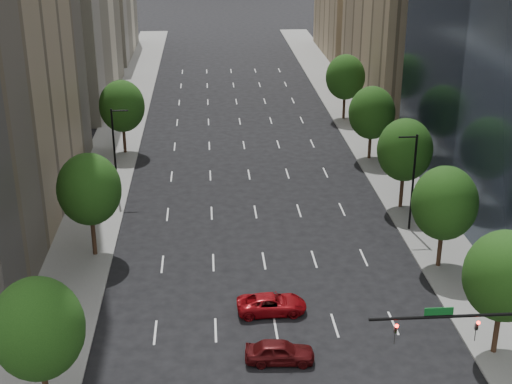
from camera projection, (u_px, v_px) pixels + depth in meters
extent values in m
cube|color=slate|center=(91.00, 216.00, 67.69)|extent=(6.00, 200.00, 0.15)
cube|color=slate|center=(415.00, 207.00, 69.72)|extent=(6.00, 200.00, 0.15)
cube|color=beige|center=(92.00, 6.00, 133.82)|extent=(14.00, 26.00, 18.00)
cube|color=#8C7759|center=(362.00, 11.00, 134.71)|extent=(14.00, 26.00, 16.00)
cylinder|color=#382316|center=(497.00, 327.00, 46.74)|extent=(0.36, 0.36, 4.00)
ellipsoid|color=#16370F|center=(504.00, 276.00, 45.31)|extent=(5.20, 5.20, 5.98)
cylinder|color=#382316|center=(440.00, 245.00, 57.83)|extent=(0.36, 0.36, 3.90)
ellipsoid|color=#16370F|center=(445.00, 203.00, 56.44)|extent=(5.20, 5.20, 5.98)
cylinder|color=#382316|center=(402.00, 188.00, 68.87)|extent=(0.36, 0.36, 4.10)
ellipsoid|color=#16370F|center=(405.00, 150.00, 67.41)|extent=(5.20, 5.20, 5.98)
cylinder|color=#382316|center=(370.00, 143.00, 81.85)|extent=(0.36, 0.36, 3.80)
ellipsoid|color=#16370F|center=(372.00, 113.00, 80.49)|extent=(5.20, 5.20, 5.98)
cylinder|color=#382316|center=(344.00, 105.00, 96.58)|extent=(0.36, 0.36, 4.00)
ellipsoid|color=#16370F|center=(345.00, 77.00, 95.15)|extent=(5.20, 5.20, 5.98)
ellipsoid|color=#16370F|center=(38.00, 329.00, 39.79)|extent=(5.20, 5.20, 5.98)
cylinder|color=#382316|center=(93.00, 233.00, 59.65)|extent=(0.36, 0.36, 4.15)
ellipsoid|color=#16370F|center=(89.00, 189.00, 58.17)|extent=(5.20, 5.20, 5.98)
cylinder|color=#382316|center=(124.00, 137.00, 83.68)|extent=(0.36, 0.36, 3.95)
ellipsoid|color=#16370F|center=(122.00, 106.00, 82.27)|extent=(5.20, 5.20, 5.98)
cylinder|color=black|center=(413.00, 184.00, 63.29)|extent=(0.20, 0.20, 9.00)
cylinder|color=black|center=(408.00, 137.00, 61.61)|extent=(1.60, 0.14, 0.14)
cylinder|color=black|center=(115.00, 153.00, 70.76)|extent=(0.20, 0.20, 9.00)
cylinder|color=black|center=(120.00, 111.00, 69.18)|extent=(1.60, 0.14, 0.14)
cylinder|color=black|center=(451.00, 316.00, 39.02)|extent=(9.00, 0.18, 0.18)
imported|color=black|center=(477.00, 324.00, 39.33)|extent=(0.18, 0.22, 1.10)
imported|color=black|center=(396.00, 327.00, 39.03)|extent=(0.18, 0.22, 1.10)
sphere|color=#FF0C07|center=(478.00, 323.00, 39.09)|extent=(0.20, 0.20, 0.20)
sphere|color=#FF0C07|center=(397.00, 326.00, 38.79)|extent=(0.20, 0.20, 0.20)
cube|color=#0C591E|center=(439.00, 311.00, 38.84)|extent=(1.60, 0.06, 0.45)
imported|color=#4C0C0E|center=(280.00, 352.00, 46.34)|extent=(4.57, 2.08, 1.52)
imported|color=maroon|center=(272.00, 304.00, 51.89)|extent=(5.09, 2.47, 1.39)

